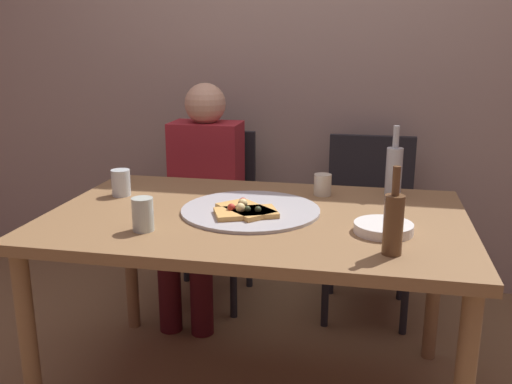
# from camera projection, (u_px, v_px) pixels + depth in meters

# --- Properties ---
(back_wall) EXTENTS (6.00, 0.10, 2.60)m
(back_wall) POSITION_uv_depth(u_px,v_px,m) (301.00, 54.00, 3.11)
(back_wall) COLOR gray
(back_wall) RESTS_ON ground_plane
(dining_table) EXTENTS (1.53, 0.96, 0.76)m
(dining_table) POSITION_uv_depth(u_px,v_px,m) (256.00, 234.00, 2.11)
(dining_table) COLOR olive
(dining_table) RESTS_ON ground_plane
(pizza_tray) EXTENTS (0.52, 0.52, 0.01)m
(pizza_tray) POSITION_uv_depth(u_px,v_px,m) (251.00, 210.00, 2.11)
(pizza_tray) COLOR #ADADB2
(pizza_tray) RESTS_ON dining_table
(pizza_slice_last) EXTENTS (0.25, 0.21, 0.05)m
(pizza_slice_last) POSITION_uv_depth(u_px,v_px,m) (245.00, 212.00, 2.03)
(pizza_slice_last) COLOR tan
(pizza_slice_last) RESTS_ON pizza_tray
(pizza_slice_extra) EXTENTS (0.25, 0.25, 0.05)m
(pizza_slice_extra) POSITION_uv_depth(u_px,v_px,m) (246.00, 209.00, 2.07)
(pizza_slice_extra) COLOR tan
(pizza_slice_extra) RESTS_ON pizza_tray
(wine_bottle) EXTENTS (0.07, 0.07, 0.29)m
(wine_bottle) POSITION_uv_depth(u_px,v_px,m) (394.00, 170.00, 2.31)
(wine_bottle) COLOR #B2BCC1
(wine_bottle) RESTS_ON dining_table
(beer_bottle) EXTENTS (0.06, 0.06, 0.27)m
(beer_bottle) POSITION_uv_depth(u_px,v_px,m) (393.00, 222.00, 1.68)
(beer_bottle) COLOR brown
(beer_bottle) RESTS_ON dining_table
(tumbler_near) EXTENTS (0.07, 0.07, 0.09)m
(tumbler_near) POSITION_uv_depth(u_px,v_px,m) (323.00, 185.00, 2.33)
(tumbler_near) COLOR beige
(tumbler_near) RESTS_ON dining_table
(tumbler_far) EXTENTS (0.08, 0.08, 0.11)m
(tumbler_far) POSITION_uv_depth(u_px,v_px,m) (121.00, 183.00, 2.32)
(tumbler_far) COLOR silver
(tumbler_far) RESTS_ON dining_table
(wine_glass) EXTENTS (0.07, 0.07, 0.11)m
(wine_glass) POSITION_uv_depth(u_px,v_px,m) (143.00, 214.00, 1.90)
(wine_glass) COLOR #B7C6BC
(wine_glass) RESTS_ON dining_table
(plate_stack) EXTENTS (0.20, 0.20, 0.03)m
(plate_stack) POSITION_uv_depth(u_px,v_px,m) (383.00, 228.00, 1.88)
(plate_stack) COLOR white
(plate_stack) RESTS_ON dining_table
(chair_left) EXTENTS (0.44, 0.44, 0.90)m
(chair_left) POSITION_uv_depth(u_px,v_px,m) (211.00, 204.00, 3.07)
(chair_left) COLOR black
(chair_left) RESTS_ON ground_plane
(chair_right) EXTENTS (0.44, 0.44, 0.90)m
(chair_right) POSITION_uv_depth(u_px,v_px,m) (369.00, 214.00, 2.91)
(chair_right) COLOR black
(chair_right) RESTS_ON ground_plane
(guest_in_sweater) EXTENTS (0.36, 0.56, 1.17)m
(guest_in_sweater) POSITION_uv_depth(u_px,v_px,m) (202.00, 189.00, 2.89)
(guest_in_sweater) COLOR maroon
(guest_in_sweater) RESTS_ON ground_plane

